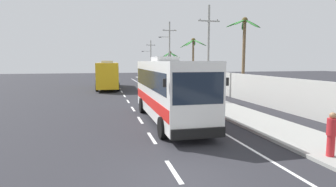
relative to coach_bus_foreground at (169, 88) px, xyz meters
The scene contains 15 objects.
ground_plane 8.61m from the coach_bus_foreground, 101.66° to the right, with size 160.00×160.00×0.00m, color #28282D.
sidewalk_kerb 5.76m from the coach_bus_foreground, 19.44° to the left, with size 3.20×90.00×0.14m, color #999993.
lane_markings 6.44m from the coach_bus_foreground, 83.33° to the left, with size 3.89×71.00×0.01m.
boundary_wall 10.66m from the coach_bus_foreground, 33.08° to the left, with size 0.24×60.00×2.46m, color #B2B2AD.
coach_bus_foreground is the anchor object (origin of this frame).
coach_bus_far_lane 21.62m from the coach_bus_foreground, 98.53° to the left, with size 3.25×11.25×3.71m.
motorcycle_beside_bus 9.21m from the coach_bus_foreground, 71.98° to the left, with size 0.56×1.96×1.57m.
pedestrian_midwalk 8.28m from the coach_bus_foreground, 42.49° to the left, with size 0.36×0.36×1.74m.
pedestrian_far_walk 9.03m from the coach_bus_foreground, 61.82° to the right, with size 0.36×0.36×1.65m.
utility_pole_mid 13.53m from the coach_bus_foreground, 58.21° to the left, with size 2.39×0.24×9.39m.
utility_pole_far 29.95m from the coach_bus_foreground, 76.31° to the left, with size 3.03×0.24×10.12m.
utility_pole_distant 47.16m from the coach_bus_foreground, 81.52° to the left, with size 3.16×0.24×8.35m.
palm_nearest 32.71m from the coach_bus_foreground, 76.07° to the left, with size 3.55×3.84×5.43m.
palm_second 12.76m from the coach_bus_foreground, 40.84° to the left, with size 3.45×3.38×7.77m.
palm_third 19.83m from the coach_bus_foreground, 67.14° to the left, with size 3.49×3.83×6.61m.
Camera 1 is at (-2.22, -7.91, 3.64)m, focal length 29.43 mm.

